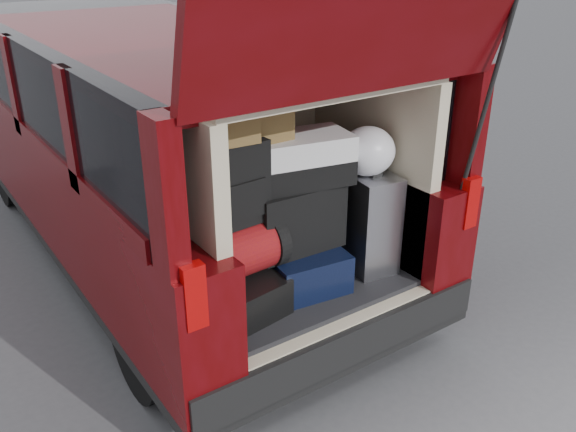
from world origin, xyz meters
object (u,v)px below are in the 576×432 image
at_px(navy_hardshell, 299,264).
at_px(black_soft_case, 293,216).
at_px(backpack, 236,183).
at_px(twotone_duffel, 295,160).
at_px(black_hardshell, 237,290).
at_px(silver_roller, 366,220).
at_px(red_duffel, 241,249).

height_order(navy_hardshell, black_soft_case, black_soft_case).
relative_size(backpack, twotone_duffel, 0.72).
distance_m(black_hardshell, silver_roller, 0.90).
relative_size(silver_roller, backpack, 1.37).
height_order(silver_roller, twotone_duffel, twotone_duffel).
xyz_separation_m(black_hardshell, twotone_duffel, (0.43, 0.07, 0.63)).
distance_m(red_duffel, black_soft_case, 0.39).
distance_m(navy_hardshell, backpack, 0.71).
bearing_deg(backpack, silver_roller, -8.29).
height_order(black_hardshell, twotone_duffel, twotone_duffel).
xyz_separation_m(black_soft_case, backpack, (-0.37, -0.03, 0.29)).
distance_m(black_hardshell, twotone_duffel, 0.77).
relative_size(black_hardshell, silver_roller, 0.85).
distance_m(navy_hardshell, silver_roller, 0.49).
xyz_separation_m(red_duffel, backpack, (0.00, 0.03, 0.36)).
bearing_deg(silver_roller, navy_hardshell, -179.11).
distance_m(black_hardshell, backpack, 0.61).
height_order(black_hardshell, black_soft_case, black_soft_case).
bearing_deg(backpack, black_soft_case, 0.38).
bearing_deg(black_soft_case, twotone_duffel, 36.00).
xyz_separation_m(silver_roller, red_duffel, (-0.84, 0.03, 0.05)).
xyz_separation_m(black_hardshell, silver_roller, (0.88, -0.03, 0.20)).
bearing_deg(black_hardshell, red_duffel, -14.60).
relative_size(navy_hardshell, silver_roller, 0.87).
height_order(silver_roller, red_duffel, silver_roller).
xyz_separation_m(navy_hardshell, backpack, (-0.39, 0.00, 0.59)).
xyz_separation_m(navy_hardshell, red_duffel, (-0.39, -0.03, 0.23)).
xyz_separation_m(backpack, twotone_duffel, (0.39, 0.04, 0.03)).
height_order(black_hardshell, navy_hardshell, navy_hardshell).
height_order(black_hardshell, silver_roller, silver_roller).
bearing_deg(silver_roller, black_hardshell, -173.59).
bearing_deg(silver_roller, black_soft_case, 177.51).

